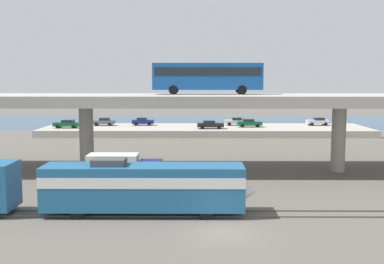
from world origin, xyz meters
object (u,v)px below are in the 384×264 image
Objects in this scene: transit_bus_on_overpass at (208,76)px; parked_car_3 at (236,121)px; parked_car_1 at (318,121)px; parked_car_5 at (104,122)px; service_truck_west at (123,169)px; parked_car_4 at (67,124)px; parked_car_2 at (210,124)px; train_locomotive at (154,185)px; parked_car_6 at (143,121)px; parked_car_0 at (249,123)px.

transit_bus_on_overpass reaches higher than parked_car_3.
parked_car_5 is at bearing 0.91° from parked_car_1.
service_truck_west is 43.26m from parked_car_4.
parked_car_2 is 1.01× the size of parked_car_4.
train_locomotive is 9.50m from service_truck_west.
service_truck_west is at bearing 112.82° from train_locomotive.
parked_car_3 and parked_car_5 have the same top height.
parked_car_6 is at bearing 107.58° from transit_bus_on_overpass.
service_truck_west is 1.68× the size of parked_car_3.
train_locomotive is 3.51× the size of parked_car_0.
train_locomotive is 3.88× the size of parked_car_3.
parked_car_3 is (6.40, 36.01, -8.37)m from transit_bus_on_overpass.
parked_car_1 is 1.03× the size of parked_car_3.
service_truck_west is at bearing -103.51° from parked_car_2.
parked_car_4 is at bearing 177.77° from parked_car_2.
service_truck_west is 1.66× the size of parked_car_6.
parked_car_3 is 31.31m from parked_car_4.
train_locomotive is at bearing 63.86° from parked_car_1.
parked_car_1 is 1.02× the size of parked_car_6.
parked_car_1 is at bearing 179.89° from parked_car_3.
parked_car_5 is (-40.75, -0.65, -0.00)m from parked_car_1.
parked_car_3 is 0.87× the size of parked_car_4.
parked_car_1 is 46.79m from parked_car_4.
service_truck_west is at bearing 72.21° from parked_car_3.
transit_bus_on_overpass reaches higher than parked_car_4.
parked_car_3 is at bearing 124.59° from parked_car_0.
transit_bus_on_overpass is at bearing 117.94° from parked_car_5.
parked_car_0 and parked_car_4 have the same top height.
parked_car_1 is at bearing 0.03° from parked_car_6.
parked_car_4 is (-20.08, 48.76, -0.21)m from train_locomotive.
parked_car_6 is at bearing 171.08° from parked_car_0.
parked_car_4 is at bearing -158.85° from parked_car_6.
service_truck_west is 45.15m from parked_car_0.
service_truck_west is 47.41m from parked_car_3.
parked_car_3 is at bearing -178.46° from parked_car_5.
parked_car_2 is at bearing -158.11° from parked_car_0.
parked_car_3 is 25.15m from parked_car_5.
service_truck_west reaches higher than parked_car_6.
service_truck_west is 40.13m from parked_car_2.
parked_car_3 and parked_car_6 have the same top height.
train_locomotive reaches higher than parked_car_2.
train_locomotive reaches higher than parked_car_0.
parked_car_6 is at bearing 94.19° from service_truck_west.
parked_car_1 is at bearing -173.76° from parked_car_4.
parked_car_3 is at bearing 72.21° from service_truck_west.
parked_car_1 and parked_car_3 have the same top height.
parked_car_4 and parked_car_5 have the same top height.
service_truck_west is 54.23m from parked_car_1.
service_truck_west reaches higher than parked_car_4.
train_locomotive is 59.99m from parked_car_1.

